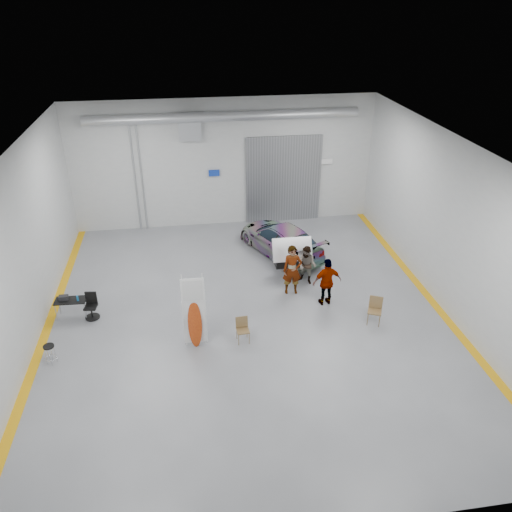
{
  "coord_description": "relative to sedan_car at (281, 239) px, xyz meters",
  "views": [
    {
      "loc": [
        -1.86,
        -14.27,
        10.27
      ],
      "look_at": [
        0.53,
        1.66,
        1.5
      ],
      "focal_mm": 35.0,
      "sensor_mm": 36.0,
      "label": 1
    }
  ],
  "objects": [
    {
      "name": "sedan_car",
      "position": [
        0.0,
        0.0,
        0.0
      ],
      "size": [
        3.56,
        4.95,
        1.33
      ],
      "primitive_type": "imported",
      "rotation": [
        0.0,
        0.0,
        3.56
      ],
      "color": "white",
      "rests_on": "ground"
    },
    {
      "name": "folding_chair_near",
      "position": [
        -2.38,
        -5.86,
        -0.4
      ],
      "size": [
        0.43,
        0.44,
        0.85
      ],
      "rotation": [
        0.0,
        0.0,
        0.07
      ],
      "color": "brown",
      "rests_on": "ground"
    },
    {
      "name": "work_table",
      "position": [
        -8.18,
        -3.56,
        0.01
      ],
      "size": [
        1.1,
        0.59,
        0.88
      ],
      "rotation": [
        0.0,
        0.0,
        -0.05
      ],
      "color": "#9C9FA5",
      "rests_on": "ground"
    },
    {
      "name": "office_chair",
      "position": [
        -7.44,
        -3.73,
        -0.25
      ],
      "size": [
        0.5,
        0.5,
        0.94
      ],
      "rotation": [
        0.0,
        0.0,
        -0.14
      ],
      "color": "black",
      "rests_on": "ground"
    },
    {
      "name": "room_shell",
      "position": [
        -1.8,
        -2.31,
        3.41
      ],
      "size": [
        14.02,
        16.18,
        6.01
      ],
      "color": "#B2B4B6",
      "rests_on": "ground"
    },
    {
      "name": "person_c",
      "position": [
        0.89,
        -4.12,
        0.26
      ],
      "size": [
        1.12,
        0.57,
        1.85
      ],
      "primitive_type": "imported",
      "rotation": [
        0.0,
        0.0,
        3.27
      ],
      "color": "#AA5E38",
      "rests_on": "ground"
    },
    {
      "name": "trunk_lid",
      "position": [
        0.0,
        -2.04,
        0.69
      ],
      "size": [
        1.55,
        0.94,
        0.04
      ],
      "primitive_type": "cube",
      "color": "silver",
      "rests_on": "sedan_car"
    },
    {
      "name": "folding_chair_far",
      "position": [
        2.19,
        -5.52,
        -0.37
      ],
      "size": [
        0.59,
        0.63,
        0.96
      ],
      "rotation": [
        0.0,
        0.0,
        -0.42
      ],
      "color": "brown",
      "rests_on": "ground"
    },
    {
      "name": "shop_stool",
      "position": [
        -8.34,
        -6.07,
        -0.33
      ],
      "size": [
        0.35,
        0.35,
        0.68
      ],
      "rotation": [
        0.0,
        0.0,
        0.32
      ],
      "color": "black",
      "rests_on": "ground"
    },
    {
      "name": "ground",
      "position": [
        -2.03,
        -4.53,
        -0.67
      ],
      "size": [
        16.0,
        16.0,
        0.0
      ],
      "primitive_type": "plane",
      "color": "slate",
      "rests_on": "ground"
    },
    {
      "name": "surfboard_display",
      "position": [
        -3.9,
        -5.83,
        0.41
      ],
      "size": [
        0.75,
        0.22,
        2.66
      ],
      "rotation": [
        0.0,
        0.0,
        -0.03
      ],
      "color": "white",
      "rests_on": "ground"
    },
    {
      "name": "person_a",
      "position": [
        -0.19,
        -3.19,
        0.31
      ],
      "size": [
        0.74,
        0.52,
        1.95
      ],
      "primitive_type": "imported",
      "rotation": [
        0.0,
        0.0,
        -0.08
      ],
      "color": "olive",
      "rests_on": "ground"
    },
    {
      "name": "person_b",
      "position": [
        0.52,
        -2.59,
        0.12
      ],
      "size": [
        0.97,
        0.93,
        1.57
      ],
      "primitive_type": "imported",
      "rotation": [
        0.0,
        0.0,
        -0.64
      ],
      "color": "teal",
      "rests_on": "ground"
    }
  ]
}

